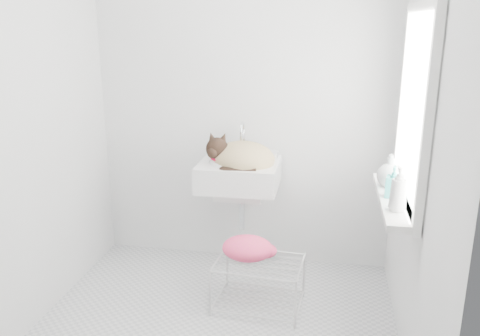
% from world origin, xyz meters
% --- Properties ---
extents(floor, '(2.20, 2.00, 0.02)m').
position_xyz_m(floor, '(0.00, 0.00, 0.00)').
color(floor, silver).
rests_on(floor, ground).
extents(back_wall, '(2.20, 0.02, 2.50)m').
position_xyz_m(back_wall, '(0.00, 1.00, 1.25)').
color(back_wall, white).
rests_on(back_wall, ground).
extents(right_wall, '(0.02, 2.00, 2.50)m').
position_xyz_m(right_wall, '(1.10, 0.00, 1.25)').
color(right_wall, white).
rests_on(right_wall, ground).
extents(left_wall, '(0.02, 2.00, 2.50)m').
position_xyz_m(left_wall, '(-1.10, 0.00, 1.25)').
color(left_wall, white).
rests_on(left_wall, ground).
extents(window_glass, '(0.01, 0.80, 1.00)m').
position_xyz_m(window_glass, '(1.09, 0.20, 1.35)').
color(window_glass, white).
rests_on(window_glass, right_wall).
extents(window_frame, '(0.04, 0.90, 1.10)m').
position_xyz_m(window_frame, '(1.07, 0.20, 1.35)').
color(window_frame, white).
rests_on(window_frame, right_wall).
extents(windowsill, '(0.16, 0.88, 0.04)m').
position_xyz_m(windowsill, '(1.01, 0.20, 0.83)').
color(windowsill, white).
rests_on(windowsill, right_wall).
extents(sink, '(0.55, 0.48, 0.22)m').
position_xyz_m(sink, '(0.02, 0.74, 0.85)').
color(sink, white).
rests_on(sink, back_wall).
extents(faucet, '(0.20, 0.14, 0.20)m').
position_xyz_m(faucet, '(0.02, 0.92, 0.99)').
color(faucet, silver).
rests_on(faucet, sink).
extents(cat, '(0.49, 0.42, 0.29)m').
position_xyz_m(cat, '(0.03, 0.72, 0.89)').
color(cat, tan).
rests_on(cat, sink).
extents(wire_rack, '(0.57, 0.42, 0.32)m').
position_xyz_m(wire_rack, '(0.23, 0.29, 0.15)').
color(wire_rack, silver).
rests_on(wire_rack, floor).
extents(towel, '(0.34, 0.24, 0.14)m').
position_xyz_m(towel, '(0.15, 0.32, 0.35)').
color(towel, '#C85C26').
rests_on(towel, wire_rack).
extents(bottle_a, '(0.09, 0.09, 0.20)m').
position_xyz_m(bottle_a, '(1.00, -0.02, 0.85)').
color(bottle_a, silver).
rests_on(bottle_a, windowsill).
extents(bottle_b, '(0.10, 0.10, 0.18)m').
position_xyz_m(bottle_b, '(1.00, 0.19, 0.85)').
color(bottle_b, teal).
rests_on(bottle_b, windowsill).
extents(bottle_c, '(0.17, 0.17, 0.19)m').
position_xyz_m(bottle_c, '(1.00, 0.39, 0.85)').
color(bottle_c, silver).
rests_on(bottle_c, windowsill).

